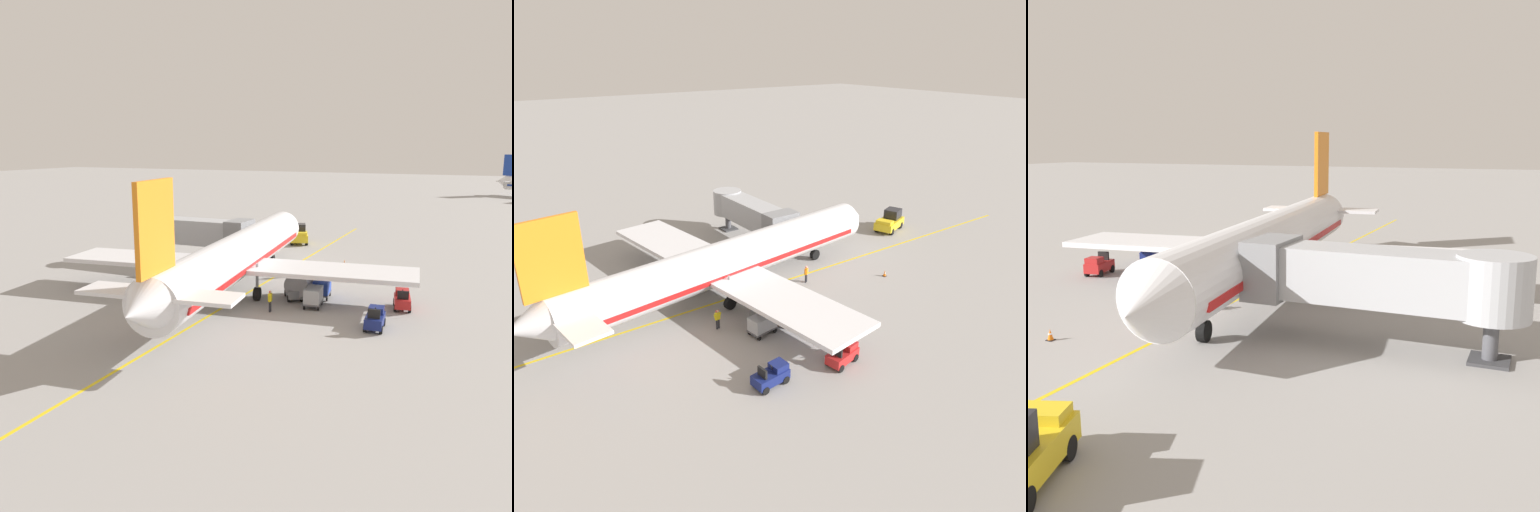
{
  "view_description": "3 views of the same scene",
  "coord_description": "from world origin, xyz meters",
  "views": [
    {
      "loc": [
        18.84,
        -40.21,
        12.6
      ],
      "look_at": [
        -0.66,
        3.73,
        2.59
      ],
      "focal_mm": 37.68,
      "sensor_mm": 36.0,
      "label": 1
    },
    {
      "loc": [
        33.39,
        -19.67,
        20.68
      ],
      "look_at": [
        0.59,
        3.7,
        3.34
      ],
      "focal_mm": 34.13,
      "sensor_mm": 36.0,
      "label": 2
    },
    {
      "loc": [
        -17.42,
        36.46,
        9.77
      ],
      "look_at": [
        -3.23,
        3.71,
        3.05
      ],
      "focal_mm": 42.55,
      "sensor_mm": 36.0,
      "label": 3
    }
  ],
  "objects": [
    {
      "name": "ground_crew_wing_walker",
      "position": [
        1.42,
        7.34,
        0.95
      ],
      "size": [
        0.41,
        0.68,
        1.69
      ],
      "color": "#232328",
      "rests_on": "ground"
    },
    {
      "name": "baggage_cart_second_in_train",
      "position": [
        6.47,
        -1.21,
        0.95
      ],
      "size": [
        1.58,
        2.97,
        1.58
      ],
      "color": "#4C4C51",
      "rests_on": "ground"
    },
    {
      "name": "ground_crew_loader",
      "position": [
        3.8,
        -3.68,
        0.95
      ],
      "size": [
        0.28,
        0.73,
        1.69
      ],
      "color": "#232328",
      "rests_on": "ground"
    },
    {
      "name": "ground_plane",
      "position": [
        0.0,
        0.0,
        0.0
      ],
      "size": [
        400.0,
        400.0,
        0.0
      ],
      "primitive_type": "plane",
      "color": "gray"
    },
    {
      "name": "baggage_tug_lead",
      "position": [
        11.95,
        -4.26,
        0.71
      ],
      "size": [
        1.46,
        2.59,
        1.62
      ],
      "color": "navy",
      "rests_on": "ground"
    },
    {
      "name": "baggage_tug_trailing",
      "position": [
        4.21,
        0.45,
        0.71
      ],
      "size": [
        2.24,
        2.77,
        1.62
      ],
      "color": "slate",
      "rests_on": "ground"
    },
    {
      "name": "safety_cone_nose_left",
      "position": [
        4.87,
        14.46,
        0.29
      ],
      "size": [
        0.36,
        0.36,
        0.59
      ],
      "color": "black",
      "rests_on": "ground"
    },
    {
      "name": "parked_airliner",
      "position": [
        -0.86,
        0.18,
        3.19
      ],
      "size": [
        30.42,
        37.33,
        10.63
      ],
      "color": "silver",
      "rests_on": "ground"
    },
    {
      "name": "gate_lead_in_line",
      "position": [
        0.0,
        0.0,
        0.0
      ],
      "size": [
        0.24,
        80.0,
        0.01
      ],
      "primitive_type": "cube",
      "color": "gold",
      "rests_on": "ground"
    },
    {
      "name": "baggage_tug_spare",
      "position": [
        12.93,
        1.27,
        0.71
      ],
      "size": [
        1.7,
        2.69,
        1.62
      ],
      "color": "#B21E1E",
      "rests_on": "ground"
    },
    {
      "name": "baggage_cart_front",
      "position": [
        6.33,
        1.56,
        0.95
      ],
      "size": [
        1.58,
        2.97,
        1.58
      ],
      "color": "#4C4C51",
      "rests_on": "ground"
    },
    {
      "name": "jet_bridge",
      "position": [
        -10.47,
        8.93,
        3.45
      ],
      "size": [
        13.45,
        3.5,
        4.98
      ],
      "color": "#A8AAAF",
      "rests_on": "ground"
    }
  ]
}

